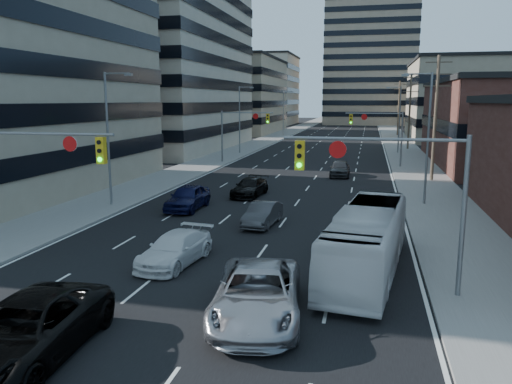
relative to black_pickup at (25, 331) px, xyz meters
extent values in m
plane|color=black|center=(2.53, -0.71, -0.86)|extent=(400.00, 400.00, 0.00)
cube|color=black|center=(2.53, 129.29, -0.85)|extent=(18.00, 300.00, 0.02)
cube|color=slate|center=(-8.97, 129.29, -0.78)|extent=(5.00, 300.00, 0.15)
cube|color=slate|center=(14.03, 129.29, -0.78)|extent=(5.00, 300.00, 0.15)
cube|color=#ADA089|center=(-24.47, 59.29, 13.14)|extent=(26.00, 34.00, 28.00)
cube|color=gray|center=(-21.47, 99.29, 7.14)|extent=(20.00, 30.00, 16.00)
cube|color=gray|center=(27.53, 87.29, 6.14)|extent=(22.00, 28.00, 14.00)
cube|color=gray|center=(8.53, 149.29, 28.14)|extent=(26.00, 26.00, 58.00)
cube|color=#ADA089|center=(-25.47, 139.29, 9.14)|extent=(24.00, 24.00, 20.00)
cube|color=gray|center=(34.53, 129.29, 5.14)|extent=(22.00, 22.00, 12.00)
cylinder|color=slate|center=(-4.22, 7.29, 4.94)|extent=(6.50, 0.12, 0.12)
cube|color=gold|center=(-1.57, 7.29, 4.29)|extent=(0.35, 0.28, 1.10)
cylinder|color=black|center=(-1.57, 7.13, 4.64)|extent=(0.18, 0.06, 0.18)
cylinder|color=black|center=(-1.57, 7.13, 4.29)|extent=(0.18, 0.06, 0.18)
cylinder|color=#0CE526|center=(-1.57, 7.13, 3.94)|extent=(0.18, 0.06, 0.18)
cylinder|color=white|center=(-2.97, 7.26, 4.54)|extent=(0.64, 0.06, 0.64)
cylinder|color=slate|center=(12.53, 7.29, 2.14)|extent=(0.18, 0.18, 6.00)
cylinder|color=slate|center=(9.28, 7.29, 4.94)|extent=(6.50, 0.12, 0.12)
cube|color=gold|center=(6.63, 7.29, 4.29)|extent=(0.35, 0.28, 1.10)
cylinder|color=black|center=(6.63, 7.13, 4.64)|extent=(0.18, 0.06, 0.18)
cylinder|color=black|center=(6.63, 7.13, 4.29)|extent=(0.18, 0.06, 0.18)
cylinder|color=#0CE526|center=(6.63, 7.13, 3.94)|extent=(0.18, 0.06, 0.18)
cylinder|color=white|center=(8.03, 7.26, 4.54)|extent=(0.64, 0.06, 0.64)
cylinder|color=slate|center=(-7.47, 44.29, 2.14)|extent=(0.18, 0.18, 6.00)
cylinder|color=slate|center=(-4.47, 44.29, 4.94)|extent=(6.00, 0.12, 0.12)
cube|color=gold|center=(-2.07, 44.29, 4.29)|extent=(0.35, 0.28, 1.10)
cylinder|color=black|center=(-2.07, 44.13, 4.64)|extent=(0.18, 0.06, 0.18)
cylinder|color=black|center=(-2.07, 44.13, 4.29)|extent=(0.18, 0.06, 0.18)
cylinder|color=#0CE526|center=(-2.07, 44.13, 3.94)|extent=(0.18, 0.06, 0.18)
cylinder|color=white|center=(-3.47, 44.26, 4.54)|extent=(0.64, 0.06, 0.64)
cylinder|color=slate|center=(12.53, 44.29, 2.14)|extent=(0.18, 0.18, 6.00)
cylinder|color=slate|center=(9.53, 44.29, 4.94)|extent=(6.00, 0.12, 0.12)
cube|color=gold|center=(7.13, 44.29, 4.29)|extent=(0.35, 0.28, 1.10)
cylinder|color=black|center=(7.13, 44.13, 4.64)|extent=(0.18, 0.06, 0.18)
cylinder|color=black|center=(7.13, 44.13, 4.29)|extent=(0.18, 0.06, 0.18)
cylinder|color=#0CE526|center=(7.13, 44.13, 3.94)|extent=(0.18, 0.06, 0.18)
cylinder|color=white|center=(8.53, 44.26, 4.54)|extent=(0.64, 0.06, 0.64)
cylinder|color=#4C3D2D|center=(14.73, 35.29, 4.64)|extent=(0.28, 0.28, 11.00)
cube|color=#4C3D2D|center=(14.73, 35.29, 9.54)|extent=(2.20, 0.10, 0.10)
cube|color=#4C3D2D|center=(14.73, 35.29, 8.54)|extent=(2.20, 0.10, 0.10)
cube|color=#4C3D2D|center=(14.73, 35.29, 7.54)|extent=(2.20, 0.10, 0.10)
cylinder|color=#4C3D2D|center=(14.73, 65.29, 4.64)|extent=(0.28, 0.28, 11.00)
cube|color=#4C3D2D|center=(14.73, 65.29, 9.54)|extent=(2.20, 0.10, 0.10)
cube|color=#4C3D2D|center=(14.73, 65.29, 8.54)|extent=(2.20, 0.10, 0.10)
cube|color=#4C3D2D|center=(14.73, 65.29, 7.54)|extent=(2.20, 0.10, 0.10)
cylinder|color=#4C3D2D|center=(14.73, 95.29, 4.64)|extent=(0.28, 0.28, 11.00)
cube|color=#4C3D2D|center=(14.73, 95.29, 9.54)|extent=(2.20, 0.10, 0.10)
cube|color=#4C3D2D|center=(14.73, 95.29, 8.54)|extent=(2.20, 0.10, 0.10)
cube|color=#4C3D2D|center=(14.73, 95.29, 7.54)|extent=(2.20, 0.10, 0.10)
cylinder|color=slate|center=(-7.97, 19.29, 3.64)|extent=(0.16, 0.16, 9.00)
cylinder|color=slate|center=(-7.07, 19.29, 8.04)|extent=(1.80, 0.10, 0.10)
cube|color=slate|center=(-6.27, 19.29, 7.96)|extent=(0.50, 0.22, 0.14)
cylinder|color=slate|center=(-7.97, 54.29, 3.64)|extent=(0.16, 0.16, 9.00)
cylinder|color=slate|center=(-7.07, 54.29, 8.04)|extent=(1.80, 0.10, 0.10)
cube|color=slate|center=(-6.27, 54.29, 7.96)|extent=(0.50, 0.22, 0.14)
cylinder|color=slate|center=(-7.97, 89.29, 3.64)|extent=(0.16, 0.16, 9.00)
cylinder|color=slate|center=(-7.07, 89.29, 8.04)|extent=(1.80, 0.10, 0.10)
cube|color=slate|center=(-6.27, 89.29, 7.96)|extent=(0.50, 0.22, 0.14)
cylinder|color=slate|center=(13.03, 24.29, 3.64)|extent=(0.16, 0.16, 9.00)
cylinder|color=slate|center=(12.13, 24.29, 8.04)|extent=(1.80, 0.10, 0.10)
cube|color=slate|center=(11.33, 24.29, 7.96)|extent=(0.50, 0.22, 0.14)
cylinder|color=slate|center=(13.03, 59.29, 3.64)|extent=(0.16, 0.16, 9.00)
cylinder|color=slate|center=(12.13, 59.29, 8.04)|extent=(1.80, 0.10, 0.10)
cube|color=slate|center=(11.33, 59.29, 7.96)|extent=(0.50, 0.22, 0.14)
imported|color=black|center=(0.00, 0.00, 0.00)|extent=(3.24, 6.36, 1.72)
imported|color=silver|center=(0.93, 8.73, -0.17)|extent=(2.52, 4.95, 1.38)
imported|color=#A5A4A9|center=(5.72, 4.08, -0.01)|extent=(3.64, 6.46, 1.70)
imported|color=silver|center=(9.23, 9.34, 0.57)|extent=(3.71, 10.47, 2.85)
imported|color=#0C0F33|center=(-2.48, 19.52, -0.03)|extent=(1.98, 4.86, 1.65)
imported|color=#353537|center=(3.28, 16.38, -0.19)|extent=(1.78, 4.19, 1.34)
imported|color=black|center=(0.45, 25.02, -0.18)|extent=(2.34, 4.86, 1.37)
imported|color=#2D2D30|center=(6.54, 36.64, -0.08)|extent=(1.89, 4.58, 1.55)
camera|label=1|loc=(9.14, -11.21, 6.32)|focal=35.00mm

